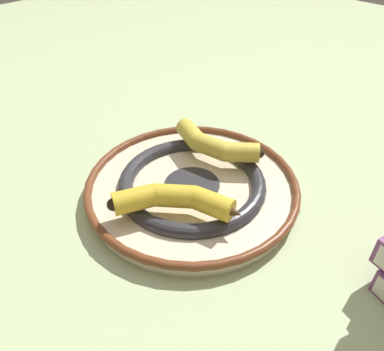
{
  "coord_description": "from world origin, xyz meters",
  "views": [
    {
      "loc": [
        -0.37,
        -0.38,
        0.42
      ],
      "look_at": [
        -0.03,
        -0.04,
        0.04
      ],
      "focal_mm": 35.0,
      "sensor_mm": 36.0,
      "label": 1
    }
  ],
  "objects": [
    {
      "name": "banana_b",
      "position": [
        -0.1,
        -0.07,
        0.05
      ],
      "size": [
        0.14,
        0.17,
        0.03
      ],
      "rotation": [
        0.0,
        0.0,
        -4.02
      ],
      "color": "gold",
      "rests_on": "decorative_bowl"
    },
    {
      "name": "decorative_bowl",
      "position": [
        -0.03,
        -0.04,
        0.02
      ],
      "size": [
        0.36,
        0.36,
        0.04
      ],
      "color": "beige",
      "rests_on": "ground_plane"
    },
    {
      "name": "ground_plane",
      "position": [
        0.0,
        0.0,
        0.0
      ],
      "size": [
        2.8,
        2.8,
        0.0
      ],
      "primitive_type": "plane",
      "color": "#B2C693"
    },
    {
      "name": "banana_a",
      "position": [
        0.05,
        -0.01,
        0.05
      ],
      "size": [
        0.08,
        0.18,
        0.03
      ],
      "rotation": [
        0.0,
        0.0,
        -1.39
      ],
      "color": "gold",
      "rests_on": "decorative_bowl"
    }
  ]
}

